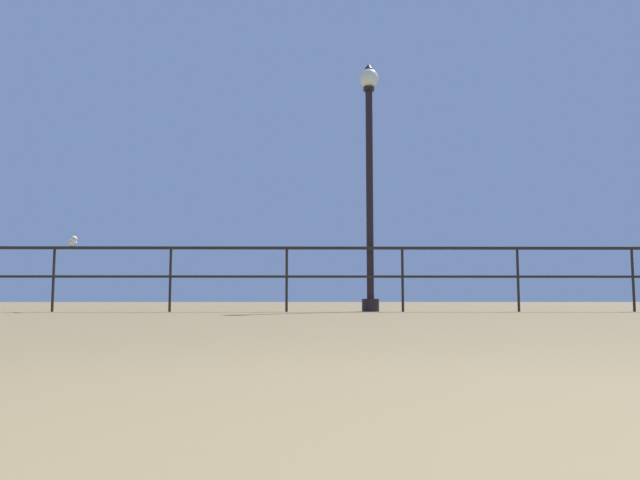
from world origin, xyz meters
name	(u,v)px	position (x,y,z in m)	size (l,w,h in m)	color
pier_railing	(345,264)	(0.00, 9.67, 0.82)	(21.86, 0.05, 1.11)	black
lamppost_center	(369,168)	(0.46, 9.86, 2.53)	(0.34, 0.34, 4.44)	black
seagull_on_rail	(73,242)	(-4.65, 9.65, 1.19)	(0.26, 0.33, 0.17)	silver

